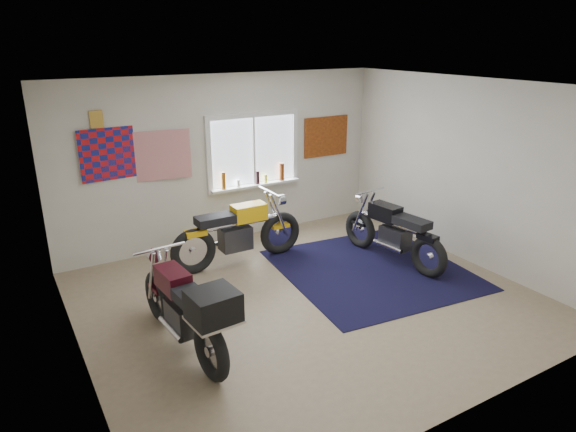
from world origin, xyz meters
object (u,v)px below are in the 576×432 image
yellow_triumph (238,234)px  black_chrome_bike (393,234)px  navy_rug (372,269)px  maroon_tourer (187,310)px

yellow_triumph → black_chrome_bike: bearing=-29.0°
navy_rug → black_chrome_bike: 0.64m
navy_rug → yellow_triumph: bearing=142.0°
yellow_triumph → black_chrome_bike: (2.03, -1.12, -0.02)m
yellow_triumph → maroon_tourer: bearing=-128.1°
navy_rug → black_chrome_bike: (0.46, 0.10, 0.44)m
yellow_triumph → maroon_tourer: (-1.46, -1.86, 0.06)m
yellow_triumph → maroon_tourer: size_ratio=1.05×
navy_rug → yellow_triumph: 2.04m
navy_rug → maroon_tourer: maroon_tourer is taller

